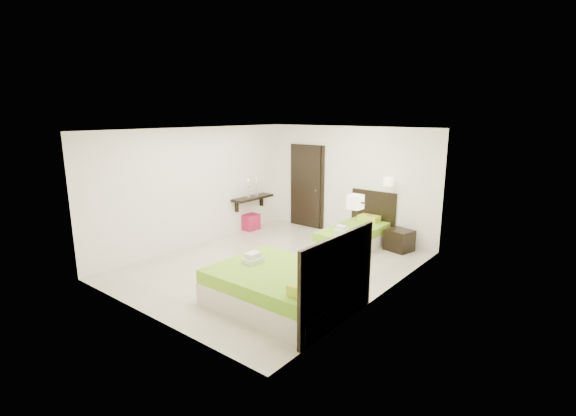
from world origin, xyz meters
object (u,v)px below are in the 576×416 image
Objects in this scene: bed_single at (355,236)px; ottoman at (250,222)px; bed_double at (285,287)px; nightstand at (399,240)px.

bed_single is 2.86m from ottoman.
ottoman is (-3.42, 2.79, -0.11)m from bed_double.
ottoman is at bearing -172.76° from bed_single.
bed_double is at bearing -79.51° from bed_single.
ottoman is (-2.84, -0.36, -0.08)m from bed_single.
nightstand is (0.83, 0.44, -0.05)m from bed_single.
bed_single reaches higher than nightstand.
bed_double is at bearing -80.71° from nightstand.
bed_double is at bearing -39.21° from ottoman.
bed_single is 3.58× the size of nightstand.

